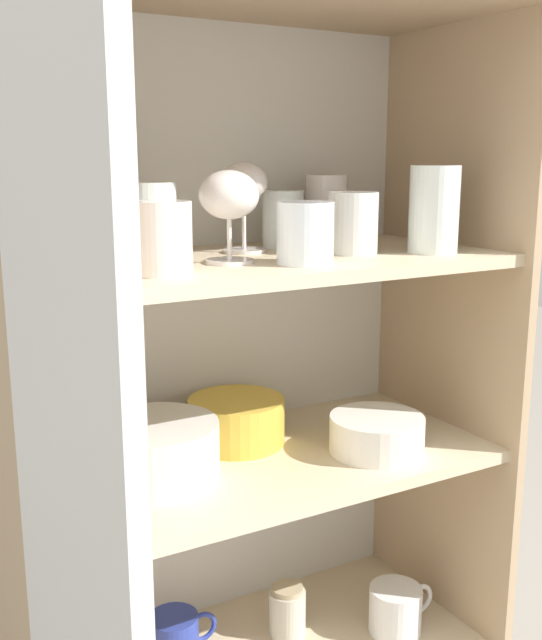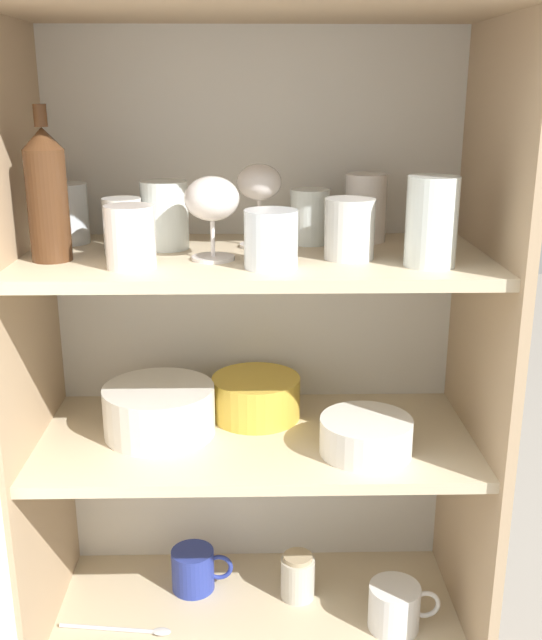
# 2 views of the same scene
# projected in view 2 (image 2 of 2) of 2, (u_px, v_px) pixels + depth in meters

# --- Properties ---
(cupboard_back_panel) EXTENTS (0.82, 0.02, 1.36)m
(cupboard_back_panel) POSITION_uv_depth(u_px,v_px,m) (254.00, 377.00, 1.54)
(cupboard_back_panel) COLOR silver
(cupboard_back_panel) RESTS_ON ground_plane
(cupboard_side_left) EXTENTS (0.02, 0.40, 1.36)m
(cupboard_side_left) POSITION_uv_depth(u_px,v_px,m) (32.00, 418.00, 1.35)
(cupboard_side_left) COLOR tan
(cupboard_side_left) RESTS_ON ground_plane
(cupboard_side_right) EXTENTS (0.02, 0.40, 1.36)m
(cupboard_side_right) POSITION_uv_depth(u_px,v_px,m) (473.00, 414.00, 1.36)
(cupboard_side_right) COLOR tan
(cupboard_side_right) RESTS_ON ground_plane
(cupboard_top_panel) EXTENTS (0.82, 0.40, 0.02)m
(cupboard_top_panel) POSITION_uv_depth(u_px,v_px,m) (251.00, 8.00, 1.15)
(cupboard_top_panel) COLOR tan
(cupboard_top_panel) RESTS_ON cupboard_side_left
(shelf_board_lower) EXTENTS (0.78, 0.37, 0.02)m
(shelf_board_lower) POSITION_uv_depth(u_px,v_px,m) (255.00, 613.00, 1.48)
(shelf_board_lower) COLOR beige
(shelf_board_middle) EXTENTS (0.78, 0.37, 0.02)m
(shelf_board_middle) POSITION_uv_depth(u_px,v_px,m) (254.00, 439.00, 1.37)
(shelf_board_middle) COLOR beige
(shelf_board_upper) EXTENTS (0.78, 0.37, 0.02)m
(shelf_board_upper) POSITION_uv_depth(u_px,v_px,m) (253.00, 260.00, 1.27)
(shelf_board_upper) COLOR beige
(tumbler_glass_0) EXTENTS (0.07, 0.07, 0.10)m
(tumbler_glass_0) POSITION_uv_depth(u_px,v_px,m) (307.00, 217.00, 1.34)
(tumbler_glass_0) COLOR white
(tumbler_glass_0) RESTS_ON shelf_board_upper
(tumbler_glass_1) EXTENTS (0.08, 0.08, 0.10)m
(tumbler_glass_1) POSITION_uv_depth(u_px,v_px,m) (347.00, 229.00, 1.22)
(tumbler_glass_1) COLOR white
(tumbler_glass_1) RESTS_ON shelf_board_upper
(tumbler_glass_2) EXTENTS (0.08, 0.08, 0.14)m
(tumbler_glass_2) POSITION_uv_depth(u_px,v_px,m) (429.00, 222.00, 1.16)
(tumbler_glass_2) COLOR white
(tumbler_glass_2) RESTS_ON shelf_board_upper
(tumbler_glass_3) EXTENTS (0.08, 0.08, 0.11)m
(tumbler_glass_3) POSITION_uv_depth(u_px,v_px,m) (65.00, 214.00, 1.34)
(tumbler_glass_3) COLOR white
(tumbler_glass_3) RESTS_ON shelf_board_upper
(tumbler_glass_4) EXTENTS (0.08, 0.08, 0.10)m
(tumbler_glass_4) POSITION_uv_depth(u_px,v_px,m) (127.00, 237.00, 1.16)
(tumbler_glass_4) COLOR silver
(tumbler_glass_4) RESTS_ON shelf_board_upper
(tumbler_glass_5) EXTENTS (0.08, 0.08, 0.12)m
(tumbler_glass_5) POSITION_uv_depth(u_px,v_px,m) (363.00, 208.00, 1.36)
(tumbler_glass_5) COLOR silver
(tumbler_glass_5) RESTS_ON shelf_board_upper
(tumbler_glass_6) EXTENTS (0.08, 0.08, 0.12)m
(tumbler_glass_6) POSITION_uv_depth(u_px,v_px,m) (162.00, 215.00, 1.29)
(tumbler_glass_6) COLOR white
(tumbler_glass_6) RESTS_ON shelf_board_upper
(tumbler_glass_7) EXTENTS (0.06, 0.06, 0.09)m
(tumbler_glass_7) POSITION_uv_depth(u_px,v_px,m) (120.00, 226.00, 1.25)
(tumbler_glass_7) COLOR white
(tumbler_glass_7) RESTS_ON shelf_board_upper
(tumbler_glass_8) EXTENTS (0.08, 0.08, 0.09)m
(tumbler_glass_8) POSITION_uv_depth(u_px,v_px,m) (268.00, 239.00, 1.16)
(tumbler_glass_8) COLOR white
(tumbler_glass_8) RESTS_ON shelf_board_upper
(wine_glass_0) EXTENTS (0.09, 0.09, 0.14)m
(wine_glass_0) POSITION_uv_depth(u_px,v_px,m) (209.00, 202.00, 1.20)
(wine_glass_0) COLOR silver
(wine_glass_0) RESTS_ON shelf_board_upper
(wine_glass_1) EXTENTS (0.08, 0.08, 0.15)m
(wine_glass_1) POSITION_uv_depth(u_px,v_px,m) (257.00, 187.00, 1.29)
(wine_glass_1) COLOR silver
(wine_glass_1) RESTS_ON shelf_board_upper
(wine_bottle) EXTENTS (0.07, 0.07, 0.25)m
(wine_bottle) POSITION_uv_depth(u_px,v_px,m) (44.00, 194.00, 1.19)
(wine_bottle) COLOR #4C2D19
(wine_bottle) RESTS_ON shelf_board_upper
(plate_stack_white) EXTENTS (0.20, 0.20, 0.09)m
(plate_stack_white) POSITION_uv_depth(u_px,v_px,m) (157.00, 410.00, 1.36)
(plate_stack_white) COLOR silver
(plate_stack_white) RESTS_ON shelf_board_middle
(mixing_bowl_large) EXTENTS (0.17, 0.17, 0.08)m
(mixing_bowl_large) POSITION_uv_depth(u_px,v_px,m) (256.00, 396.00, 1.43)
(mixing_bowl_large) COLOR gold
(mixing_bowl_large) RESTS_ON shelf_board_middle
(serving_bowl_small) EXTENTS (0.16, 0.16, 0.06)m
(serving_bowl_small) POSITION_uv_depth(u_px,v_px,m) (363.00, 434.00, 1.29)
(serving_bowl_small) COLOR silver
(serving_bowl_small) RESTS_ON shelf_board_middle
(coffee_mug_primary) EXTENTS (0.14, 0.10, 0.09)m
(coffee_mug_primary) POSITION_uv_depth(u_px,v_px,m) (393.00, 607.00, 1.42)
(coffee_mug_primary) COLOR white
(coffee_mug_primary) RESTS_ON shelf_board_lower
(coffee_mug_extra_1) EXTENTS (0.13, 0.09, 0.09)m
(coffee_mug_extra_1) POSITION_uv_depth(u_px,v_px,m) (192.00, 569.00, 1.53)
(coffee_mug_extra_1) COLOR #283893
(coffee_mug_extra_1) RESTS_ON shelf_board_lower
(storage_jar) EXTENTS (0.07, 0.07, 0.09)m
(storage_jar) POSITION_uv_depth(u_px,v_px,m) (295.00, 576.00, 1.50)
(storage_jar) COLOR beige
(storage_jar) RESTS_ON shelf_board_lower
(serving_spoon) EXTENTS (0.22, 0.04, 0.01)m
(serving_spoon) POSITION_uv_depth(u_px,v_px,m) (122.00, 629.00, 1.42)
(serving_spoon) COLOR silver
(serving_spoon) RESTS_ON shelf_board_lower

